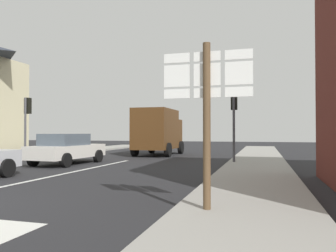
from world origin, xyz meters
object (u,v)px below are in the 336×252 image
Objects in this scene: traffic_light_near_right at (234,110)px; traffic_light_near_left at (27,114)px; sedan_far at (67,148)px; delivery_truck at (158,131)px; route_sign_post at (207,108)px.

traffic_light_near_left is (-11.53, -0.26, -0.02)m from traffic_light_near_right.
traffic_light_near_right reaches higher than sedan_far.
delivery_truck is 7.53m from traffic_light_near_right.
traffic_light_near_left reaches higher than delivery_truck.
route_sign_post is 0.91× the size of traffic_light_near_left.
traffic_light_near_right is 11.54m from traffic_light_near_left.
sedan_far is 11.50m from route_sign_post.
delivery_truck is 1.57× the size of route_sign_post.
delivery_truck is at bearing 41.44° from traffic_light_near_left.
traffic_light_near_right reaches higher than traffic_light_near_left.
route_sign_post is (5.77, -15.21, 0.35)m from delivery_truck.
delivery_truck is 1.43× the size of traffic_light_near_left.
traffic_light_near_left is (-6.09, -5.38, 0.94)m from delivery_truck.
traffic_light_near_left is at bearing -138.56° from delivery_truck.
traffic_light_near_left reaches higher than route_sign_post.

